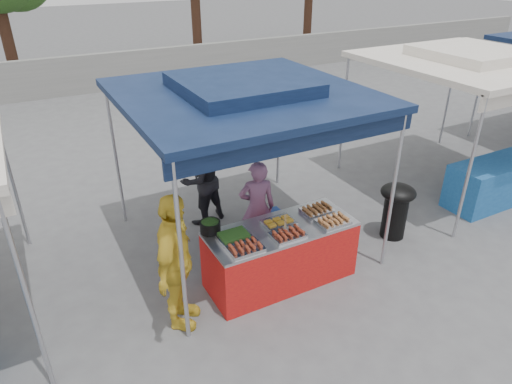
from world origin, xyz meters
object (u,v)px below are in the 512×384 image
vendor_table (280,254)px  wok_burner (396,206)px  helper_man (201,179)px  cooking_pot (210,227)px  customer_person (176,263)px  vendor_woman (257,208)px

vendor_table → wok_burner: size_ratio=2.20×
wok_burner → helper_man: (-2.49, 1.87, 0.24)m
vendor_table → cooking_pot: size_ratio=7.59×
helper_man → customer_person: size_ratio=0.88×
vendor_woman → customer_person: (-1.55, -0.91, 0.14)m
cooking_pot → wok_burner: 3.05m
cooking_pot → customer_person: (-0.63, -0.47, -0.05)m
cooking_pot → vendor_table: bearing=-21.7°
vendor_woman → helper_man: size_ratio=0.95×
wok_burner → customer_person: bearing=-166.4°
wok_burner → vendor_woman: bearing=172.1°
vendor_table → customer_person: 1.56m
wok_burner → helper_man: 3.12m
cooking_pot → helper_man: size_ratio=0.17×
wok_burner → vendor_table: bearing=-167.3°
cooking_pot → wok_burner: size_ratio=0.29×
customer_person → wok_burner: bearing=-52.7°
wok_burner → helper_man: bearing=153.0°
vendor_woman → customer_person: size_ratio=0.84×
helper_man → wok_burner: bearing=128.4°
wok_burner → cooking_pot: bearing=-174.5°
vendor_table → customer_person: bearing=-175.1°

